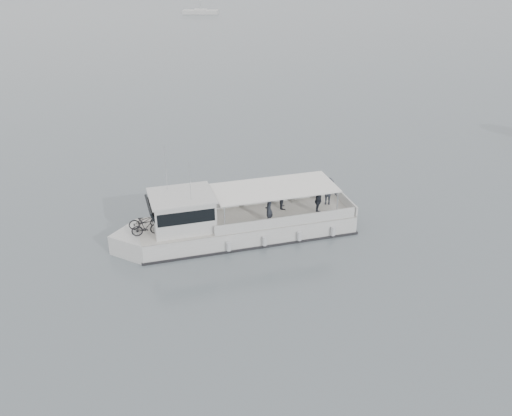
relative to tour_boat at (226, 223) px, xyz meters
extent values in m
plane|color=slate|center=(-0.12, -0.56, -0.90)|extent=(1400.00, 1400.00, 0.00)
cube|color=silver|center=(1.15, 0.04, -0.47)|extent=(11.61, 3.48, 1.25)
cube|color=silver|center=(-4.60, -0.17, -0.47)|extent=(3.12, 3.12, 1.25)
cube|color=beige|center=(1.15, 0.04, 0.15)|extent=(11.61, 3.48, 0.06)
cube|color=black|center=(1.15, 0.04, -0.86)|extent=(11.80, 3.60, 0.17)
cube|color=silver|center=(2.82, 1.58, 0.44)|extent=(7.67, 0.37, 0.58)
cube|color=silver|center=(2.92, -1.37, 0.44)|extent=(7.67, 0.37, 0.58)
cube|color=silver|center=(6.85, 0.24, 0.44)|extent=(0.21, 3.07, 0.58)
cube|color=silver|center=(-2.30, -0.08, 1.01)|extent=(3.16, 2.70, 1.73)
cube|color=black|center=(-3.79, -0.14, 1.16)|extent=(0.62, 2.41, 1.11)
cube|color=black|center=(-2.30, -0.08, 1.30)|extent=(2.97, 2.73, 0.67)
cube|color=silver|center=(-2.30, -0.08, 1.92)|extent=(3.36, 2.89, 0.10)
cube|color=white|center=(2.68, 0.09, 1.73)|extent=(6.62, 3.11, 0.08)
cylinder|color=silver|center=(-0.34, -1.36, 0.94)|extent=(0.06, 0.06, 1.58)
cylinder|color=silver|center=(-0.43, 1.33, 0.94)|extent=(0.06, 0.06, 1.58)
cylinder|color=silver|center=(5.79, -1.14, 0.94)|extent=(0.06, 0.06, 1.58)
cylinder|color=silver|center=(5.70, 1.54, 0.94)|extent=(0.06, 0.06, 1.58)
cylinder|color=silver|center=(-2.91, 0.76, 3.17)|extent=(0.03, 0.03, 2.49)
cylinder|color=silver|center=(-1.90, -0.74, 2.98)|extent=(0.03, 0.03, 2.11)
cylinder|color=silver|center=(-0.23, -1.70, -0.43)|extent=(0.24, 0.24, 0.48)
cylinder|color=silver|center=(1.69, -1.63, -0.43)|extent=(0.24, 0.24, 0.48)
cylinder|color=silver|center=(3.60, -1.56, -0.43)|extent=(0.24, 0.24, 0.48)
cylinder|color=silver|center=(5.52, -1.49, -0.43)|extent=(0.24, 0.24, 0.48)
imported|color=black|center=(-4.23, 0.23, 0.58)|extent=(1.66, 0.63, 0.86)
imported|color=black|center=(-4.20, -0.54, 0.61)|extent=(1.53, 0.48, 0.91)
imported|color=#242831|center=(2.14, -0.79, 0.96)|extent=(0.55, 0.68, 1.61)
imported|color=#242831|center=(3.42, 0.79, 0.96)|extent=(0.79, 0.91, 1.61)
imported|color=#242831|center=(5.00, -0.40, 0.96)|extent=(0.74, 1.02, 1.61)
imported|color=#242831|center=(5.92, 0.59, 0.96)|extent=(1.17, 0.87, 1.61)
cube|color=silver|center=(12.91, 88.72, -0.60)|extent=(7.12, 3.93, 0.75)
cube|color=silver|center=(12.91, 88.72, -0.28)|extent=(2.80, 2.47, 0.45)
camera|label=1|loc=(-5.04, -26.42, 14.15)|focal=40.00mm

